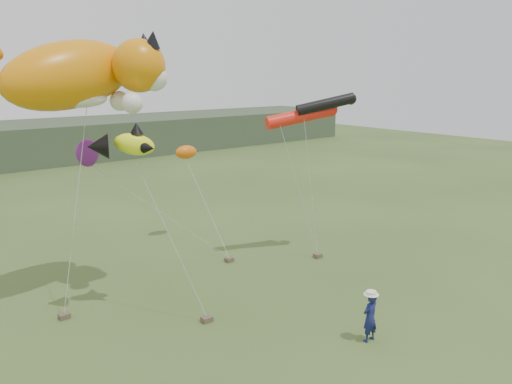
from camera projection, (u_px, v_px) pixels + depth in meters
ground at (298, 340)px, 17.44m from camera, size 120.00×120.00×0.00m
festival_attendant at (370, 317)px, 17.23m from camera, size 0.65×0.43×1.77m
sandbag_anchors at (187, 300)px, 20.33m from camera, size 15.46×5.59×0.20m
cat_kite at (86, 74)px, 19.02m from camera, size 7.38×4.10×3.44m
fish_kite at (121, 144)px, 18.03m from camera, size 2.64×1.71×1.32m
tube_kites at (315, 111)px, 24.28m from camera, size 4.29×2.62×1.75m
misc_kites at (138, 152)px, 24.18m from camera, size 7.40×2.92×1.82m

